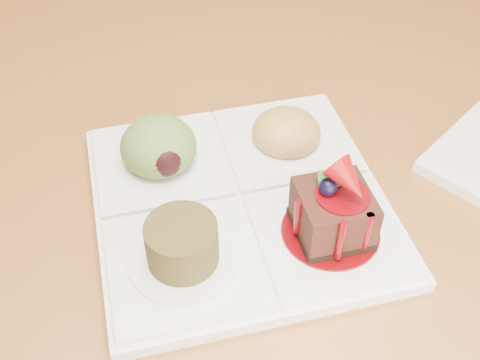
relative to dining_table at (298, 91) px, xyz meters
name	(u,v)px	position (x,y,z in m)	size (l,w,h in m)	color
ground	(276,357)	(0.00, 0.00, -0.68)	(6.00, 6.00, 0.00)	#522E17
dining_table	(298,91)	(0.00, 0.00, 0.00)	(1.00, 1.80, 0.75)	brown
sampler_plate	(237,190)	(-0.17, -0.21, 0.09)	(0.29, 0.29, 0.10)	white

